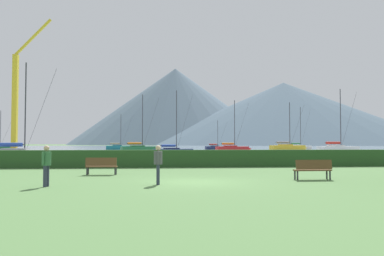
# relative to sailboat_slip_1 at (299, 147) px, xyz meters

# --- Properties ---
(ground_plane) EXTENTS (1000.00, 1000.00, 0.00)m
(ground_plane) POSITION_rel_sailboat_slip_1_xyz_m (-38.23, -87.62, -0.66)
(ground_plane) COLOR #517A42
(harbor_water) EXTENTS (320.00, 246.00, 0.00)m
(harbor_water) POSITION_rel_sailboat_slip_1_xyz_m (-38.23, 49.38, -0.66)
(harbor_water) COLOR #8499A8
(harbor_water) RESTS_ON ground_plane
(hedge_line) EXTENTS (80.00, 1.20, 1.25)m
(hedge_line) POSITION_rel_sailboat_slip_1_xyz_m (-38.23, -76.62, -0.04)
(hedge_line) COLOR #284C23
(hedge_line) RESTS_ON ground_plane
(sailboat_slip_1) EXTENTS (7.84, 3.03, 11.90)m
(sailboat_slip_1) POSITION_rel_sailboat_slip_1_xyz_m (0.00, 0.00, 0.00)
(sailboat_slip_1) COLOR white
(sailboat_slip_1) RESTS_ON harbor_water
(sailboat_slip_3) EXTENTS (6.74, 2.54, 7.89)m
(sailboat_slip_3) POSITION_rel_sailboat_slip_1_xyz_m (-23.68, -1.42, -0.11)
(sailboat_slip_3) COLOR navy
(sailboat_slip_3) RESTS_ON harbor_water
(sailboat_slip_4) EXTENTS (8.20, 4.16, 11.19)m
(sailboat_slip_4) POSITION_rel_sailboat_slip_1_xyz_m (-43.03, -29.71, 0.02)
(sailboat_slip_4) COLOR #236B38
(sailboat_slip_4) RESTS_ON harbor_water
(sailboat_slip_5) EXTENTS (7.62, 2.72, 10.14)m
(sailboat_slip_5) POSITION_rel_sailboat_slip_1_xyz_m (-53.88, -63.56, -0.03)
(sailboat_slip_5) COLOR #9E9EA3
(sailboat_slip_5) RESTS_ON harbor_water
(sailboat_slip_6) EXTENTS (9.29, 3.59, 11.29)m
(sailboat_slip_6) POSITION_rel_sailboat_slip_1_xyz_m (-9.28, -17.15, 0.10)
(sailboat_slip_6) COLOR gold
(sailboat_slip_6) RESTS_ON harbor_water
(sailboat_slip_8) EXTENTS (7.70, 2.96, 9.53)m
(sailboat_slip_8) POSITION_rel_sailboat_slip_1_xyz_m (-49.81, -0.26, -0.03)
(sailboat_slip_8) COLOR #19707A
(sailboat_slip_8) RESTS_ON harbor_water
(sailboat_slip_9) EXTENTS (8.64, 3.46, 11.83)m
(sailboat_slip_9) POSITION_rel_sailboat_slip_1_xyz_m (-6.32, -36.31, 0.05)
(sailboat_slip_9) COLOR white
(sailboat_slip_9) RESTS_ON harbor_water
(sailboat_slip_10) EXTENTS (7.84, 3.12, 10.70)m
(sailboat_slip_10) POSITION_rel_sailboat_slip_1_xyz_m (-24.05, -25.63, -0.01)
(sailboat_slip_10) COLOR red
(sailboat_slip_10) RESTS_ON harbor_water
(sailboat_slip_11) EXTENTS (6.61, 3.67, 9.65)m
(sailboat_slip_11) POSITION_rel_sailboat_slip_1_xyz_m (-37.25, -47.32, -0.11)
(sailboat_slip_11) COLOR navy
(sailboat_slip_11) RESTS_ON harbor_water
(park_bench_near_path) EXTENTS (1.78, 0.52, 0.95)m
(park_bench_near_path) POSITION_rel_sailboat_slip_1_xyz_m (-32.45, -86.98, -0.13)
(park_bench_near_path) COLOR brown
(park_bench_near_path) RESTS_ON ground_plane
(park_bench_under_tree) EXTENTS (1.71, 0.55, 0.95)m
(park_bench_under_tree) POSITION_rel_sailboat_slip_1_xyz_m (-42.89, -83.22, -0.13)
(park_bench_under_tree) COLOR brown
(park_bench_under_tree) RESTS_ON ground_plane
(person_seated_viewer) EXTENTS (0.36, 0.55, 1.65)m
(person_seated_viewer) POSITION_rel_sailboat_slip_1_xyz_m (-44.28, -88.86, 0.31)
(person_seated_viewer) COLOR #2D3347
(person_seated_viewer) RESTS_ON ground_plane
(person_standing_walker) EXTENTS (0.36, 0.57, 1.65)m
(person_standing_walker) POSITION_rel_sailboat_slip_1_xyz_m (-39.82, -88.45, 0.31)
(person_standing_walker) COLOR #2D3347
(person_standing_walker) RESTS_ON ground_plane
(dock_crane) EXTENTS (6.66, 2.00, 22.46)m
(dock_crane) POSITION_rel_sailboat_slip_1_xyz_m (-62.79, -39.44, 6.86)
(dock_crane) COLOR #333338
(dock_crane) RESTS_ON ground_plane
(distant_hill_west_ridge) EXTENTS (224.04, 224.04, 82.27)m
(distant_hill_west_ridge) POSITION_rel_sailboat_slip_1_xyz_m (-19.53, 308.96, 40.47)
(distant_hill_west_ridge) COLOR #4C6070
(distant_hill_west_ridge) RESTS_ON ground_plane
(distant_hill_central_peak) EXTENTS (279.58, 279.58, 60.94)m
(distant_hill_central_peak) POSITION_rel_sailboat_slip_1_xyz_m (84.06, 260.96, 29.80)
(distant_hill_central_peak) COLOR #425666
(distant_hill_central_peak) RESTS_ON ground_plane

